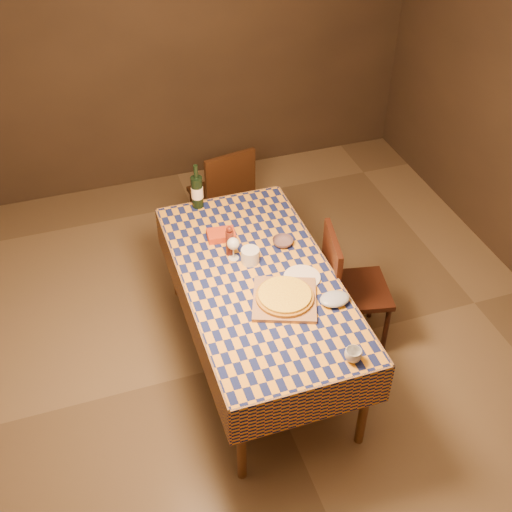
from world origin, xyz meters
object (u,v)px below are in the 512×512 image
pizza (285,296)px  chair_right (346,284)px  wine_bottle (197,191)px  white_plate (302,277)px  cutting_board (285,299)px  dining_table (258,286)px  bowl (283,242)px  chair_far (225,192)px

pizza → chair_right: (0.55, 0.26, -0.29)m
wine_bottle → white_plate: 1.05m
cutting_board → pizza: size_ratio=0.83×
dining_table → chair_right: size_ratio=1.98×
bowl → cutting_board: bearing=-109.1°
pizza → chair_right: chair_right is taller
dining_table → cutting_board: (0.08, -0.25, 0.09)m
wine_bottle → cutting_board: bearing=-77.4°
bowl → pizza: bearing=-109.1°
white_plate → chair_far: size_ratio=0.25×
pizza → white_plate: bearing=41.6°
dining_table → wine_bottle: size_ratio=5.41×
dining_table → wine_bottle: wine_bottle is taller
dining_table → pizza: pizza is taller
pizza → wine_bottle: (-0.25, 1.11, 0.09)m
dining_table → bowl: size_ratio=13.34×
bowl → chair_far: (-0.10, 1.06, -0.27)m
dining_table → pizza: (0.08, -0.25, 0.12)m
pizza → wine_bottle: 1.14m
pizza → chair_right: size_ratio=0.49×
chair_right → pizza: bearing=-154.5°
cutting_board → wine_bottle: 1.14m
pizza → bowl: bearing=70.9°
dining_table → white_plate: (0.25, -0.10, 0.08)m
dining_table → cutting_board: size_ratio=4.89×
wine_bottle → white_plate: size_ratio=1.48×
white_plate → chair_right: (0.38, 0.11, -0.25)m
wine_bottle → chair_far: 0.67m
cutting_board → wine_bottle: (-0.25, 1.11, 0.12)m
cutting_board → bowl: (0.18, 0.51, 0.01)m
chair_right → chair_far: bearing=109.9°
pizza → wine_bottle: wine_bottle is taller
dining_table → pizza: bearing=-72.5°
white_plate → chair_far: (-0.10, 1.41, -0.25)m
wine_bottle → pizza: bearing=-77.4°
wine_bottle → white_plate: wine_bottle is taller
bowl → wine_bottle: size_ratio=0.41×
dining_table → cutting_board: cutting_board is taller
dining_table → chair_right: 0.65m
chair_right → wine_bottle: bearing=133.2°
cutting_board → bowl: 0.54m
bowl → chair_right: chair_right is taller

